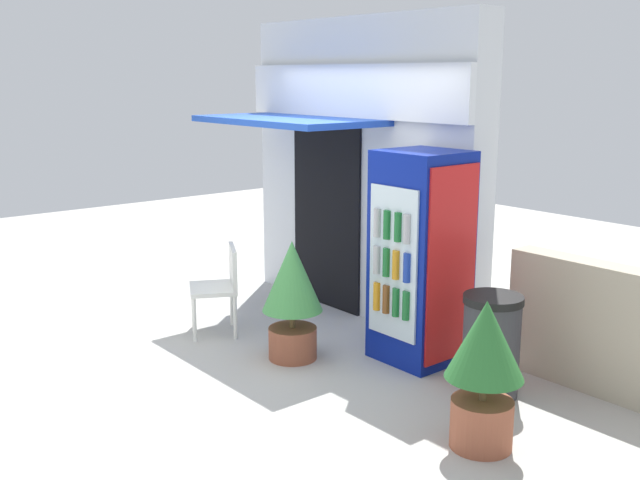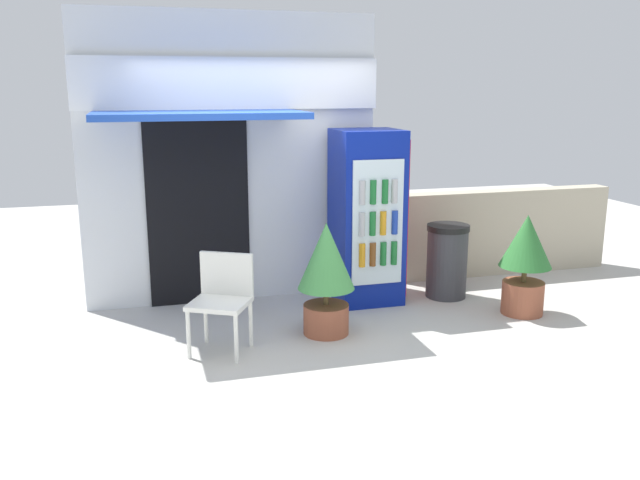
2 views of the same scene
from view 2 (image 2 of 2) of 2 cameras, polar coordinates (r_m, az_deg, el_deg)
The scene contains 8 objects.
ground at distance 5.99m, azimuth -2.55°, elevation -8.90°, with size 16.00×16.00×0.00m, color beige.
storefront_building at distance 7.05m, azimuth -7.87°, elevation 7.15°, with size 3.06×1.36×2.97m.
drink_cooler at distance 6.95m, azimuth 4.09°, elevation 1.99°, with size 0.68×0.70×1.81m.
plastic_chair at distance 5.77m, azimuth -8.37°, elevation -4.64°, with size 0.62×0.60×0.84m.
potted_plant_near_shop at distance 6.03m, azimuth 0.53°, elevation -2.65°, with size 0.52×0.52×1.05m.
potted_plant_curbside at distance 6.88m, azimuth 17.22°, elevation -1.46°, with size 0.52×0.52×1.01m.
trash_bin at distance 7.28m, azimuth 10.84°, elevation -1.76°, with size 0.46×0.46×0.80m.
stone_boundary_wall at distance 8.38m, azimuth 15.44°, elevation 0.71°, with size 2.74×0.24×1.02m, color #B7AD93.
Camera 2 is at (-1.25, -5.41, 2.25)m, focal length 37.26 mm.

